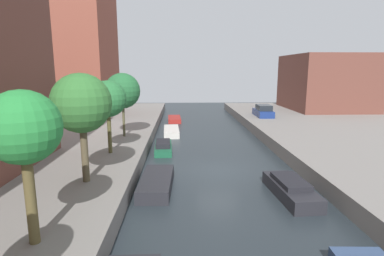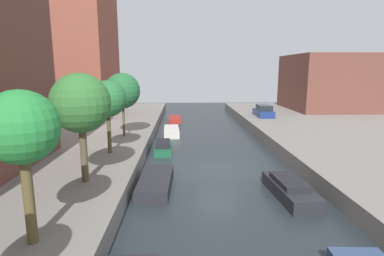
% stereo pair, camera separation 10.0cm
% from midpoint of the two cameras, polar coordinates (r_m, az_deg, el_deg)
% --- Properties ---
extents(ground_plane, '(84.00, 84.00, 0.00)m').
position_cam_midpoint_polar(ground_plane, '(20.12, 4.94, -8.04)').
color(ground_plane, '#232B30').
extents(apartment_tower_far, '(10.00, 10.44, 25.19)m').
position_cam_midpoint_polar(apartment_tower_far, '(41.73, -22.42, 19.87)').
color(apartment_tower_far, brown).
rests_on(apartment_tower_far, quay_left).
extents(low_block_right, '(10.00, 11.49, 7.56)m').
position_cam_midpoint_polar(low_block_right, '(47.11, 23.87, 7.85)').
color(low_block_right, brown).
rests_on(low_block_right, quay_right).
extents(street_tree_1, '(2.28, 2.28, 4.94)m').
position_cam_midpoint_polar(street_tree_1, '(10.50, -29.10, -0.18)').
color(street_tree_1, brown).
rests_on(street_tree_1, quay_left).
extents(street_tree_2, '(2.87, 2.87, 5.37)m').
position_cam_midpoint_polar(street_tree_2, '(15.54, -19.99, 4.28)').
color(street_tree_2, brown).
rests_on(street_tree_2, quay_left).
extents(street_tree_3, '(2.41, 2.41, 4.84)m').
position_cam_midpoint_polar(street_tree_3, '(20.70, -15.43, 5.21)').
color(street_tree_3, '#4F4A29').
rests_on(street_tree_3, quay_left).
extents(street_tree_4, '(2.91, 2.91, 5.26)m').
position_cam_midpoint_polar(street_tree_4, '(25.76, -12.80, 6.79)').
color(street_tree_4, '#4E4B31').
rests_on(street_tree_4, quay_left).
extents(parked_car, '(1.86, 4.18, 1.40)m').
position_cam_midpoint_polar(parked_car, '(37.57, 13.33, 3.04)').
color(parked_car, navy).
rests_on(parked_car, quay_right).
extents(moored_boat_left_2, '(1.83, 4.49, 0.69)m').
position_cam_midpoint_polar(moored_boat_left_2, '(17.25, -6.63, -10.14)').
color(moored_boat_left_2, '#232328').
rests_on(moored_boat_left_2, ground_plane).
extents(moored_boat_left_3, '(1.51, 4.15, 0.86)m').
position_cam_midpoint_polar(moored_boat_left_3, '(24.80, -5.33, -3.53)').
color(moored_boat_left_3, '#195638').
rests_on(moored_boat_left_3, ground_plane).
extents(moored_boat_left_4, '(1.67, 4.51, 0.64)m').
position_cam_midpoint_polar(moored_boat_left_4, '(31.11, -3.76, -0.63)').
color(moored_boat_left_4, beige).
rests_on(moored_boat_left_4, ground_plane).
extents(moored_boat_left_5, '(1.73, 4.15, 0.55)m').
position_cam_midpoint_polar(moored_boat_left_5, '(39.04, -3.18, 1.67)').
color(moored_boat_left_5, maroon).
rests_on(moored_boat_left_5, ground_plane).
extents(moored_boat_right_2, '(1.83, 4.45, 0.94)m').
position_cam_midpoint_polar(moored_boat_right_2, '(16.89, 18.03, -10.84)').
color(moored_boat_right_2, '#232328').
rests_on(moored_boat_right_2, ground_plane).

